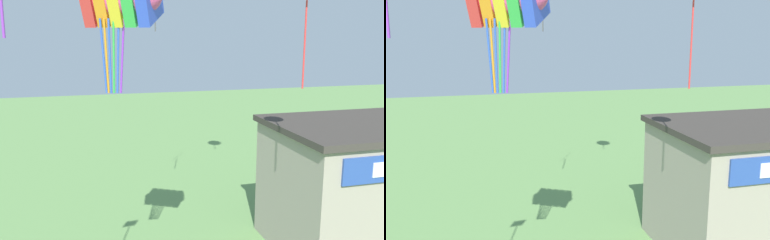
{
  "view_description": "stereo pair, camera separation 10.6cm",
  "coord_description": "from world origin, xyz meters",
  "views": [
    {
      "loc": [
        -2.86,
        -1.04,
        8.52
      ],
      "look_at": [
        0.0,
        9.46,
        6.3
      ],
      "focal_mm": 40.0,
      "sensor_mm": 36.0,
      "label": 1
    },
    {
      "loc": [
        -2.76,
        -1.07,
        8.52
      ],
      "look_at": [
        0.0,
        9.46,
        6.3
      ],
      "focal_mm": 40.0,
      "sensor_mm": 36.0,
      "label": 2
    }
  ],
  "objects": [
    {
      "name": "seaside_building",
      "position": [
        8.79,
        12.72,
        2.58
      ],
      "size": [
        8.95,
        5.41,
        5.13
      ],
      "color": "gray",
      "rests_on": "ground_plane"
    }
  ]
}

